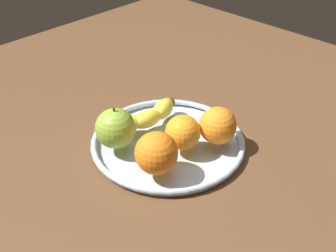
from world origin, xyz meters
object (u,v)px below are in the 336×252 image
object	(u,v)px
apple	(116,128)
orange_back_left	(181,133)
orange_front_right	(156,153)
fruit_bowl	(168,142)
banana	(147,116)
orange_center	(218,126)

from	to	relation	value
apple	orange_back_left	size ratio (longest dim) A/B	1.27
orange_front_right	orange_back_left	world-z (taller)	orange_front_right
orange_back_left	fruit_bowl	bearing A→B (deg)	83.92
fruit_bowl	banana	distance (cm)	7.46
fruit_bowl	apple	size ratio (longest dim) A/B	3.57
banana	apple	size ratio (longest dim) A/B	1.95
banana	orange_center	xyz separation A→B (cm)	(5.29, -14.47, 1.86)
banana	orange_center	world-z (taller)	orange_center
apple	orange_back_left	distance (cm)	12.69
apple	orange_front_right	size ratio (longest dim) A/B	1.11
fruit_bowl	banana	xyz separation A→B (cm)	(0.83, 6.89, 2.74)
orange_center	orange_front_right	distance (cm)	14.72
orange_center	orange_front_right	size ratio (longest dim) A/B	0.95
orange_front_right	apple	bearing A→B (deg)	90.82
fruit_bowl	orange_center	world-z (taller)	orange_center
orange_back_left	banana	bearing A→B (deg)	83.41
fruit_bowl	apple	distance (cm)	11.41
orange_center	orange_back_left	size ratio (longest dim) A/B	1.08
apple	orange_front_right	xyz separation A→B (cm)	(0.16, -11.01, -0.05)
fruit_bowl	orange_back_left	distance (cm)	5.88
apple	banana	bearing A→B (deg)	6.92
orange_front_right	orange_back_left	xyz separation A→B (cm)	(8.00, 1.30, -0.48)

